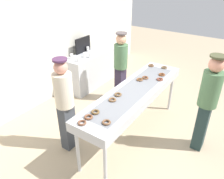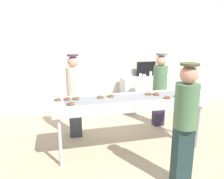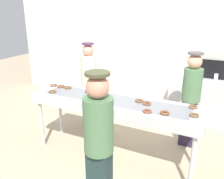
% 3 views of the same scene
% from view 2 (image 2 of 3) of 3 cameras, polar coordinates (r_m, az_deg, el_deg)
% --- Properties ---
extents(ground_plane, '(16.00, 16.00, 0.00)m').
position_cam_2_polar(ground_plane, '(4.37, 4.35, -14.59)').
color(ground_plane, tan).
extents(back_wall, '(8.00, 0.12, 2.97)m').
position_cam_2_polar(back_wall, '(6.18, -2.42, 8.65)').
color(back_wall, silver).
rests_on(back_wall, ground).
extents(fryer_conveyor, '(2.67, 0.67, 0.99)m').
position_cam_2_polar(fryer_conveyor, '(4.00, 4.60, -3.15)').
color(fryer_conveyor, '#B7BABF').
rests_on(fryer_conveyor, ground).
extents(chocolate_donut_0, '(0.16, 0.16, 0.03)m').
position_cam_2_polar(chocolate_donut_0, '(4.63, 17.03, -0.04)').
color(chocolate_donut_0, brown).
rests_on(chocolate_donut_0, fryer_conveyor).
extents(chocolate_donut_1, '(0.16, 0.16, 0.03)m').
position_cam_2_polar(chocolate_donut_1, '(4.20, 10.99, -1.12)').
color(chocolate_donut_1, brown).
rests_on(chocolate_donut_1, fryer_conveyor).
extents(chocolate_donut_2, '(0.17, 0.17, 0.03)m').
position_cam_2_polar(chocolate_donut_2, '(3.65, -10.33, -3.50)').
color(chocolate_donut_2, brown).
rests_on(chocolate_donut_2, fryer_conveyor).
extents(chocolate_donut_3, '(0.14, 0.14, 0.03)m').
position_cam_2_polar(chocolate_donut_3, '(3.96, -2.93, -1.83)').
color(chocolate_donut_3, brown).
rests_on(chocolate_donut_3, fryer_conveyor).
extents(chocolate_donut_4, '(0.16, 0.16, 0.03)m').
position_cam_2_polar(chocolate_donut_4, '(3.90, -13.42, -2.48)').
color(chocolate_donut_4, brown).
rests_on(chocolate_donut_4, fryer_conveyor).
extents(chocolate_donut_5, '(0.14, 0.14, 0.03)m').
position_cam_2_polar(chocolate_donut_5, '(4.43, 19.47, -0.89)').
color(chocolate_donut_5, brown).
rests_on(chocolate_donut_5, fryer_conveyor).
extents(chocolate_donut_6, '(0.17, 0.17, 0.03)m').
position_cam_2_polar(chocolate_donut_6, '(4.17, 16.06, -1.57)').
color(chocolate_donut_6, brown).
rests_on(chocolate_donut_6, fryer_conveyor).
extents(chocolate_donut_7, '(0.14, 0.14, 0.03)m').
position_cam_2_polar(chocolate_donut_7, '(3.92, -9.01, -2.17)').
color(chocolate_donut_7, brown).
rests_on(chocolate_donut_7, fryer_conveyor).
extents(chocolate_donut_8, '(0.16, 0.16, 0.03)m').
position_cam_2_polar(chocolate_donut_8, '(4.02, 13.70, -2.00)').
color(chocolate_donut_8, brown).
rests_on(chocolate_donut_8, fryer_conveyor).
extents(chocolate_donut_9, '(0.15, 0.15, 0.03)m').
position_cam_2_polar(chocolate_donut_9, '(4.01, -0.33, -1.59)').
color(chocolate_donut_9, brown).
rests_on(chocolate_donut_9, fryer_conveyor).
extents(chocolate_donut_10, '(0.17, 0.17, 0.03)m').
position_cam_2_polar(chocolate_donut_10, '(4.19, 9.08, -1.06)').
color(chocolate_donut_10, brown).
rests_on(chocolate_donut_10, fryer_conveyor).
extents(chocolate_donut_11, '(0.17, 0.17, 0.03)m').
position_cam_2_polar(chocolate_donut_11, '(3.91, -11.24, -2.30)').
color(chocolate_donut_11, brown).
rests_on(chocolate_donut_11, fryer_conveyor).
extents(worker_baker, '(0.31, 0.31, 1.64)m').
position_cam_2_polar(worker_baker, '(5.17, 11.88, 0.77)').
color(worker_baker, '#2B2338').
rests_on(worker_baker, ground).
extents(worker_assistant, '(0.30, 0.30, 1.68)m').
position_cam_2_polar(worker_assistant, '(4.56, -9.43, -0.77)').
color(worker_assistant, '#373C45').
rests_on(worker_assistant, ground).
extents(customer_waiting, '(0.31, 0.31, 1.74)m').
position_cam_2_polar(customer_waiting, '(3.17, 17.82, -7.44)').
color(customer_waiting, '#1F3434').
rests_on(customer_waiting, ground).
extents(prep_counter, '(1.49, 0.53, 0.91)m').
position_cam_2_polar(prep_counter, '(6.30, 9.07, -0.99)').
color(prep_counter, '#B7BABF').
rests_on(prep_counter, ground).
extents(paper_cup_0, '(0.08, 0.08, 0.12)m').
position_cam_2_polar(paper_cup_0, '(5.94, 8.11, 3.19)').
color(paper_cup_0, white).
rests_on(paper_cup_0, prep_counter).
extents(paper_cup_1, '(0.08, 0.08, 0.12)m').
position_cam_2_polar(paper_cup_1, '(6.11, 4.19, 3.63)').
color(paper_cup_1, white).
rests_on(paper_cup_1, prep_counter).
extents(paper_cup_2, '(0.08, 0.08, 0.12)m').
position_cam_2_polar(paper_cup_2, '(6.02, 7.18, 3.38)').
color(paper_cup_2, white).
rests_on(paper_cup_2, prep_counter).
extents(paper_cup_3, '(0.08, 0.08, 0.12)m').
position_cam_2_polar(paper_cup_3, '(5.86, 4.71, 3.15)').
color(paper_cup_3, white).
rests_on(paper_cup_3, prep_counter).
extents(paper_cup_4, '(0.08, 0.08, 0.12)m').
position_cam_2_polar(paper_cup_4, '(6.36, 9.64, 3.90)').
color(paper_cup_4, white).
rests_on(paper_cup_4, prep_counter).
extents(menu_display, '(0.54, 0.04, 0.39)m').
position_cam_2_polar(menu_display, '(6.35, 8.56, 5.16)').
color(menu_display, black).
rests_on(menu_display, prep_counter).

